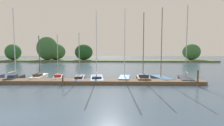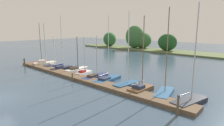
{
  "view_description": "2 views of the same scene",
  "coord_description": "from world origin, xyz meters",
  "px_view_note": "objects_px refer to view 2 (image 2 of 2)",
  "views": [
    {
      "loc": [
        5.55,
        -8.75,
        3.57
      ],
      "look_at": [
        5.05,
        12.24,
        1.87
      ],
      "focal_mm": 28.2,
      "sensor_mm": 36.0,
      "label": 1
    },
    {
      "loc": [
        18.23,
        -4.64,
        6.31
      ],
      "look_at": [
        2.95,
        12.27,
        1.99
      ],
      "focal_mm": 29.65,
      "sensor_mm": 36.0,
      "label": 2
    }
  ],
  "objects_px": {
    "sailboat_10": "(165,92)",
    "sailboat_7": "(108,79)",
    "sailboat_4": "(77,69)",
    "sailboat_5": "(84,73)",
    "sailboat_8": "(127,84)",
    "mooring_piling_1": "(72,77)",
    "sailboat_6": "(96,76)",
    "mooring_piling_0": "(25,63)",
    "sailboat_2": "(54,65)",
    "sailboat_1": "(45,63)",
    "sailboat_9": "(141,88)",
    "sailboat_3": "(62,67)",
    "sailboat_11": "(190,100)",
    "sailboat_0": "(41,62)",
    "mooring_piling_2": "(178,105)"
  },
  "relations": [
    {
      "from": "sailboat_7",
      "to": "mooring_piling_1",
      "type": "relative_size",
      "value": 7.84
    },
    {
      "from": "sailboat_0",
      "to": "sailboat_3",
      "type": "distance_m",
      "value": 7.64
    },
    {
      "from": "sailboat_8",
      "to": "sailboat_11",
      "type": "distance_m",
      "value": 6.77
    },
    {
      "from": "sailboat_9",
      "to": "sailboat_11",
      "type": "bearing_deg",
      "value": -84.78
    },
    {
      "from": "sailboat_5",
      "to": "sailboat_10",
      "type": "height_order",
      "value": "sailboat_10"
    },
    {
      "from": "sailboat_1",
      "to": "mooring_piling_0",
      "type": "distance_m",
      "value": 3.24
    },
    {
      "from": "sailboat_8",
      "to": "mooring_piling_2",
      "type": "distance_m",
      "value": 7.42
    },
    {
      "from": "sailboat_2",
      "to": "sailboat_7",
      "type": "relative_size",
      "value": 0.64
    },
    {
      "from": "sailboat_2",
      "to": "sailboat_3",
      "type": "relative_size",
      "value": 0.61
    },
    {
      "from": "sailboat_8",
      "to": "mooring_piling_1",
      "type": "bearing_deg",
      "value": 120.49
    },
    {
      "from": "sailboat_10",
      "to": "sailboat_7",
      "type": "bearing_deg",
      "value": 77.04
    },
    {
      "from": "sailboat_2",
      "to": "sailboat_4",
      "type": "height_order",
      "value": "sailboat_4"
    },
    {
      "from": "sailboat_0",
      "to": "sailboat_4",
      "type": "height_order",
      "value": "sailboat_0"
    },
    {
      "from": "sailboat_2",
      "to": "sailboat_7",
      "type": "bearing_deg",
      "value": -96.64
    },
    {
      "from": "sailboat_0",
      "to": "sailboat_7",
      "type": "relative_size",
      "value": 0.93
    },
    {
      "from": "sailboat_0",
      "to": "sailboat_1",
      "type": "height_order",
      "value": "sailboat_0"
    },
    {
      "from": "sailboat_2",
      "to": "sailboat_6",
      "type": "xyz_separation_m",
      "value": [
        10.15,
        -0.12,
        -0.07
      ]
    },
    {
      "from": "sailboat_2",
      "to": "sailboat_11",
      "type": "distance_m",
      "value": 22.07
    },
    {
      "from": "sailboat_2",
      "to": "sailboat_3",
      "type": "distance_m",
      "value": 2.94
    },
    {
      "from": "sailboat_3",
      "to": "sailboat_6",
      "type": "height_order",
      "value": "sailboat_3"
    },
    {
      "from": "sailboat_7",
      "to": "sailboat_11",
      "type": "xyz_separation_m",
      "value": [
        9.94,
        -0.32,
        0.06
      ]
    },
    {
      "from": "sailboat_4",
      "to": "sailboat_5",
      "type": "distance_m",
      "value": 2.54
    },
    {
      "from": "sailboat_5",
      "to": "sailboat_9",
      "type": "bearing_deg",
      "value": -107.82
    },
    {
      "from": "sailboat_10",
      "to": "mooring_piling_2",
      "type": "distance_m",
      "value": 4.19
    },
    {
      "from": "sailboat_5",
      "to": "sailboat_10",
      "type": "relative_size",
      "value": 0.64
    },
    {
      "from": "sailboat_0",
      "to": "sailboat_5",
      "type": "height_order",
      "value": "sailboat_0"
    },
    {
      "from": "sailboat_2",
      "to": "sailboat_11",
      "type": "xyz_separation_m",
      "value": [
        22.06,
        -0.35,
        -0.0
      ]
    },
    {
      "from": "sailboat_6",
      "to": "mooring_piling_0",
      "type": "bearing_deg",
      "value": 95.98
    },
    {
      "from": "sailboat_5",
      "to": "mooring_piling_1",
      "type": "height_order",
      "value": "sailboat_5"
    },
    {
      "from": "sailboat_7",
      "to": "sailboat_8",
      "type": "height_order",
      "value": "sailboat_8"
    },
    {
      "from": "sailboat_0",
      "to": "mooring_piling_0",
      "type": "height_order",
      "value": "sailboat_0"
    },
    {
      "from": "sailboat_2",
      "to": "sailboat_7",
      "type": "xyz_separation_m",
      "value": [
        12.13,
        -0.03,
        -0.06
      ]
    },
    {
      "from": "sailboat_2",
      "to": "sailboat_7",
      "type": "height_order",
      "value": "sailboat_7"
    },
    {
      "from": "sailboat_0",
      "to": "mooring_piling_2",
      "type": "xyz_separation_m",
      "value": [
        26.83,
        -3.3,
        0.47
      ]
    },
    {
      "from": "sailboat_9",
      "to": "sailboat_10",
      "type": "bearing_deg",
      "value": -69.66
    },
    {
      "from": "sailboat_1",
      "to": "mooring_piling_2",
      "type": "relative_size",
      "value": 4.67
    },
    {
      "from": "mooring_piling_0",
      "to": "mooring_piling_1",
      "type": "bearing_deg",
      "value": 0.48
    },
    {
      "from": "mooring_piling_2",
      "to": "sailboat_3",
      "type": "bearing_deg",
      "value": 171.95
    },
    {
      "from": "sailboat_7",
      "to": "sailboat_8",
      "type": "xyz_separation_m",
      "value": [
        3.17,
        -0.21,
        0.06
      ]
    },
    {
      "from": "sailboat_3",
      "to": "mooring_piling_1",
      "type": "distance_m",
      "value": 6.75
    },
    {
      "from": "sailboat_4",
      "to": "mooring_piling_1",
      "type": "relative_size",
      "value": 5.16
    },
    {
      "from": "sailboat_1",
      "to": "mooring_piling_0",
      "type": "bearing_deg",
      "value": 159.94
    },
    {
      "from": "sailboat_0",
      "to": "sailboat_5",
      "type": "xyz_separation_m",
      "value": [
        12.39,
        -0.19,
        0.0
      ]
    },
    {
      "from": "sailboat_4",
      "to": "sailboat_9",
      "type": "distance_m",
      "value": 12.16
    },
    {
      "from": "sailboat_6",
      "to": "sailboat_4",
      "type": "bearing_deg",
      "value": 75.08
    },
    {
      "from": "sailboat_1",
      "to": "mooring_piling_2",
      "type": "height_order",
      "value": "sailboat_1"
    },
    {
      "from": "sailboat_6",
      "to": "sailboat_11",
      "type": "relative_size",
      "value": 0.65
    },
    {
      "from": "sailboat_0",
      "to": "sailboat_11",
      "type": "xyz_separation_m",
      "value": [
        26.78,
        -0.52,
        0.04
      ]
    },
    {
      "from": "sailboat_7",
      "to": "mooring_piling_0",
      "type": "relative_size",
      "value": 5.89
    },
    {
      "from": "sailboat_2",
      "to": "sailboat_8",
      "type": "xyz_separation_m",
      "value": [
        15.29,
        -0.25,
        0.0
      ]
    }
  ]
}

